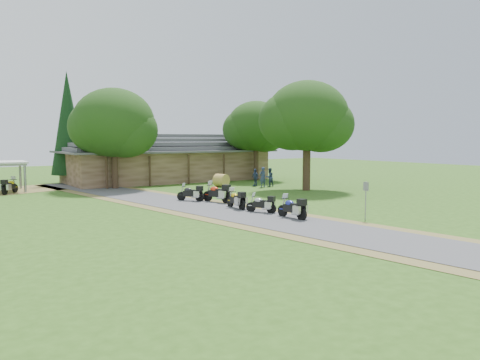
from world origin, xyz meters
TOP-DOWN VIEW (x-y plane):
  - ground at (0.00, 0.00)m, footprint 120.00×120.00m
  - driveway at (-0.50, 4.00)m, footprint 51.95×51.95m
  - lodge at (6.00, 24.00)m, footprint 21.40×9.40m
  - motorcycle_row_a at (1.39, -1.15)m, footprint 0.73×1.93m
  - motorcycle_row_b at (1.18, 1.37)m, footprint 1.28×1.75m
  - motorcycle_row_c at (0.87, 3.57)m, footprint 0.73×1.88m
  - motorcycle_row_d at (1.39, 6.71)m, footprint 1.33×2.19m
  - motorcycle_row_e at (0.19, 8.27)m, footprint 1.52×1.81m
  - motorcycle_carport_a at (-9.53, 20.24)m, footprint 1.68×1.95m
  - person_a at (10.04, 13.03)m, footprint 0.63×0.47m
  - person_b at (11.01, 13.29)m, footprint 0.56×0.41m
  - person_c at (10.10, 14.27)m, footprint 0.39×0.54m
  - hay_bale at (7.21, 15.53)m, footprint 1.45×1.39m
  - sign_post at (4.29, -3.73)m, footprint 0.37×0.06m
  - oak_lodge_left at (-1.29, 19.40)m, footprint 7.02×7.02m
  - oak_lodge_right at (13.70, 19.09)m, footprint 6.08×6.08m
  - oak_driveway at (11.65, 9.04)m, footprint 6.90×6.90m
  - cedar_near at (-3.35, 26.58)m, footprint 3.35×3.35m

SIDE VIEW (x-z plane):
  - ground at x=0.00m, z-range 0.00..0.00m
  - driveway at x=-0.50m, z-range 0.00..0.00m
  - motorcycle_row_b at x=1.18m, z-range 0.00..1.15m
  - hay_bale at x=7.21m, z-range 0.00..1.17m
  - motorcycle_row_e at x=0.19m, z-range 0.00..1.23m
  - motorcycle_row_c at x=0.87m, z-range 0.00..1.26m
  - motorcycle_row_a at x=1.39m, z-range 0.00..1.30m
  - motorcycle_carport_a at x=-9.53m, z-range 0.00..1.34m
  - motorcycle_row_d at x=1.39m, z-range 0.00..1.43m
  - person_c at x=10.10m, z-range 0.00..1.89m
  - person_b at x=11.01m, z-range 0.00..1.98m
  - sign_post at x=4.29m, z-range 0.00..2.07m
  - person_a at x=10.04m, z-range 0.00..2.14m
  - lodge at x=6.00m, z-range 0.00..4.90m
  - oak_lodge_right at x=13.70m, z-range 0.00..9.16m
  - oak_lodge_left at x=-1.29m, z-range 0.00..9.25m
  - oak_driveway at x=11.65m, z-range 0.00..10.08m
  - cedar_near at x=-3.35m, z-range 0.00..10.84m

